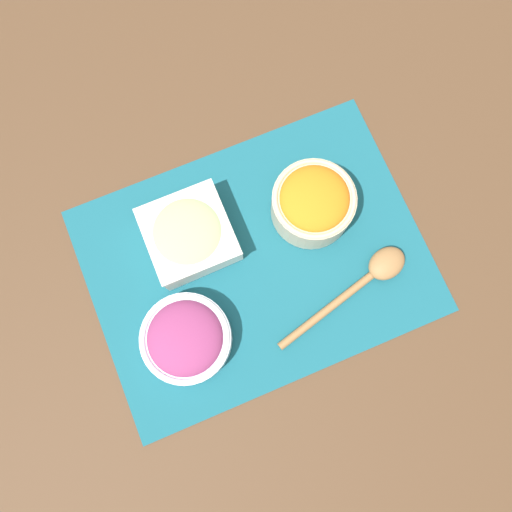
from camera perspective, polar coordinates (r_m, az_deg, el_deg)
ground_plane at (r=0.77m, az=0.00°, el=-0.52°), size 3.00×3.00×0.00m
placemat at (r=0.77m, az=0.00°, el=-0.49°), size 0.51×0.38×0.00m
cucumber_bowl at (r=0.75m, az=-7.68°, el=2.44°), size 0.12×0.12×0.06m
carrot_bowl at (r=0.75m, az=6.54°, el=6.07°), size 0.12×0.12×0.08m
onion_bowl at (r=0.73m, az=-8.01°, el=-9.32°), size 0.13×0.13×0.06m
wooden_spoon at (r=0.77m, az=12.98°, el=-2.21°), size 0.23×0.09×0.03m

